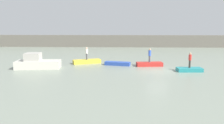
{
  "coord_description": "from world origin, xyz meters",
  "views": [
    {
      "loc": [
        -4.26,
        -25.2,
        5.22
      ],
      "look_at": [
        -5.24,
        2.59,
        0.56
      ],
      "focal_mm": 36.31,
      "sensor_mm": 36.0,
      "label": 1
    }
  ],
  "objects_px": {
    "rowboat_yellow": "(87,61)",
    "motorboat": "(37,63)",
    "rowboat_teal": "(189,70)",
    "person_white_shirt": "(87,53)",
    "person_blue_shirt": "(150,55)",
    "rowboat_blue": "(117,64)",
    "rowboat_red": "(149,64)",
    "person_red_shirt": "(190,59)"
  },
  "relations": [
    {
      "from": "rowboat_teal",
      "to": "person_blue_shirt",
      "type": "relative_size",
      "value": 1.57
    },
    {
      "from": "motorboat",
      "to": "person_blue_shirt",
      "type": "relative_size",
      "value": 3.02
    },
    {
      "from": "rowboat_yellow",
      "to": "rowboat_teal",
      "type": "xyz_separation_m",
      "value": [
        12.22,
        -4.83,
        -0.05
      ]
    },
    {
      "from": "rowboat_teal",
      "to": "motorboat",
      "type": "bearing_deg",
      "value": 173.45
    },
    {
      "from": "rowboat_yellow",
      "to": "person_white_shirt",
      "type": "bearing_deg",
      "value": 67.77
    },
    {
      "from": "rowboat_red",
      "to": "person_blue_shirt",
      "type": "relative_size",
      "value": 1.85
    },
    {
      "from": "rowboat_yellow",
      "to": "motorboat",
      "type": "bearing_deg",
      "value": -168.09
    },
    {
      "from": "person_white_shirt",
      "to": "person_blue_shirt",
      "type": "xyz_separation_m",
      "value": [
        8.17,
        -1.73,
        0.03
      ]
    },
    {
      "from": "rowboat_yellow",
      "to": "person_white_shirt",
      "type": "xyz_separation_m",
      "value": [
        0.0,
        0.0,
        1.19
      ]
    },
    {
      "from": "rowboat_blue",
      "to": "person_blue_shirt",
      "type": "bearing_deg",
      "value": 6.6
    },
    {
      "from": "motorboat",
      "to": "person_white_shirt",
      "type": "height_order",
      "value": "person_white_shirt"
    },
    {
      "from": "rowboat_red",
      "to": "person_red_shirt",
      "type": "relative_size",
      "value": 1.91
    },
    {
      "from": "rowboat_teal",
      "to": "person_white_shirt",
      "type": "bearing_deg",
      "value": 155.64
    },
    {
      "from": "person_blue_shirt",
      "to": "rowboat_teal",
      "type": "bearing_deg",
      "value": -37.47
    },
    {
      "from": "rowboat_red",
      "to": "person_red_shirt",
      "type": "height_order",
      "value": "person_red_shirt"
    },
    {
      "from": "rowboat_teal",
      "to": "person_white_shirt",
      "type": "xyz_separation_m",
      "value": [
        -12.22,
        4.83,
        1.24
      ]
    },
    {
      "from": "person_white_shirt",
      "to": "person_red_shirt",
      "type": "distance_m",
      "value": 13.15
    },
    {
      "from": "motorboat",
      "to": "rowboat_red",
      "type": "bearing_deg",
      "value": 8.15
    },
    {
      "from": "rowboat_blue",
      "to": "person_white_shirt",
      "type": "xyz_separation_m",
      "value": [
        -4.14,
        1.27,
        1.22
      ]
    },
    {
      "from": "person_red_shirt",
      "to": "rowboat_yellow",
      "type": "bearing_deg",
      "value": 158.42
    },
    {
      "from": "rowboat_yellow",
      "to": "rowboat_red",
      "type": "bearing_deg",
      "value": -34.17
    },
    {
      "from": "motorboat",
      "to": "rowboat_red",
      "type": "relative_size",
      "value": 1.63
    },
    {
      "from": "rowboat_teal",
      "to": "person_red_shirt",
      "type": "bearing_deg",
      "value": -6.36
    },
    {
      "from": "rowboat_red",
      "to": "person_blue_shirt",
      "type": "xyz_separation_m",
      "value": [
        -0.0,
        0.0,
        1.23
      ]
    },
    {
      "from": "motorboat",
      "to": "rowboat_blue",
      "type": "distance_m",
      "value": 9.86
    },
    {
      "from": "person_blue_shirt",
      "to": "person_red_shirt",
      "type": "xyz_separation_m",
      "value": [
        4.05,
        -3.11,
        -0.11
      ]
    },
    {
      "from": "motorboat",
      "to": "rowboat_teal",
      "type": "xyz_separation_m",
      "value": [
        17.64,
        -1.16,
        -0.46
      ]
    },
    {
      "from": "person_white_shirt",
      "to": "rowboat_yellow",
      "type": "bearing_deg",
      "value": -90.0
    },
    {
      "from": "motorboat",
      "to": "rowboat_blue",
      "type": "bearing_deg",
      "value": 14.11
    },
    {
      "from": "person_white_shirt",
      "to": "rowboat_red",
      "type": "bearing_deg",
      "value": -11.94
    },
    {
      "from": "rowboat_teal",
      "to": "rowboat_blue",
      "type": "bearing_deg",
      "value": 153.42
    },
    {
      "from": "motorboat",
      "to": "rowboat_teal",
      "type": "bearing_deg",
      "value": -3.77
    },
    {
      "from": "motorboat",
      "to": "rowboat_yellow",
      "type": "height_order",
      "value": "motorboat"
    },
    {
      "from": "rowboat_teal",
      "to": "person_blue_shirt",
      "type": "height_order",
      "value": "person_blue_shirt"
    },
    {
      "from": "rowboat_blue",
      "to": "rowboat_red",
      "type": "bearing_deg",
      "value": 6.6
    },
    {
      "from": "rowboat_red",
      "to": "person_white_shirt",
      "type": "relative_size",
      "value": 1.95
    },
    {
      "from": "rowboat_teal",
      "to": "person_red_shirt",
      "type": "height_order",
      "value": "person_red_shirt"
    },
    {
      "from": "rowboat_yellow",
      "to": "rowboat_red",
      "type": "height_order",
      "value": "rowboat_yellow"
    },
    {
      "from": "motorboat",
      "to": "rowboat_yellow",
      "type": "distance_m",
      "value": 6.56
    },
    {
      "from": "motorboat",
      "to": "rowboat_blue",
      "type": "xyz_separation_m",
      "value": [
        9.56,
        2.4,
        -0.44
      ]
    },
    {
      "from": "rowboat_blue",
      "to": "rowboat_red",
      "type": "height_order",
      "value": "rowboat_red"
    },
    {
      "from": "rowboat_red",
      "to": "person_white_shirt",
      "type": "distance_m",
      "value": 8.44
    }
  ]
}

